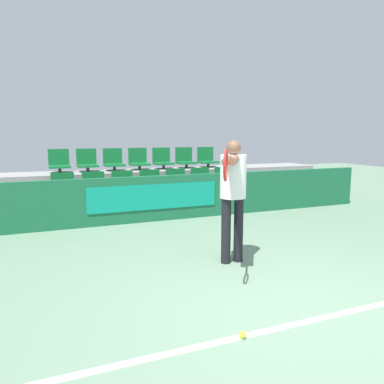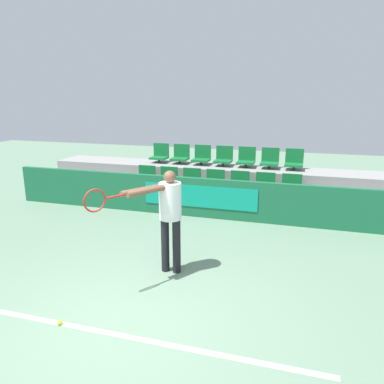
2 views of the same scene
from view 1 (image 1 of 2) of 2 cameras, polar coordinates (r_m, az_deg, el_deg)
ground_plane at (r=4.06m, az=15.21°, el=-17.06°), size 30.00×30.00×0.00m
court_baseline at (r=3.90m, az=17.39°, el=-18.23°), size 5.14×0.08×0.01m
barrier_wall at (r=7.65m, az=-4.72°, el=-0.93°), size 9.99×0.14×0.92m
bleacher_tier_front at (r=8.27m, az=-5.96°, el=-1.90°), size 9.59×1.05×0.45m
bleacher_tier_middle at (r=9.24m, az=-7.84°, el=0.59°), size 9.59×1.05×0.89m
stadium_chair_0 at (r=8.02m, az=-19.02°, el=0.50°), size 0.46×0.42×0.53m
stadium_chair_1 at (r=8.07m, az=-14.66°, el=0.75°), size 0.46×0.42×0.53m
stadium_chair_2 at (r=8.18m, az=-10.40°, el=0.99°), size 0.46×0.42×0.53m
stadium_chair_3 at (r=8.32m, az=-6.26°, el=1.22°), size 0.46×0.42×0.53m
stadium_chair_4 at (r=8.51m, az=-2.28°, el=1.43°), size 0.46×0.42×0.53m
stadium_chair_5 at (r=8.74m, az=1.51°, el=1.63°), size 0.46×0.42×0.53m
stadium_chair_6 at (r=9.00m, az=5.09°, el=1.81°), size 0.46×0.42×0.53m
stadium_chair_7 at (r=9.02m, az=-19.57°, el=4.20°), size 0.46×0.42×0.53m
stadium_chair_8 at (r=9.07m, az=-15.69°, el=4.40°), size 0.46×0.42×0.53m
stadium_chair_9 at (r=9.16m, az=-11.86°, el=4.58°), size 0.46×0.42×0.53m
stadium_chair_10 at (r=9.29m, az=-8.12°, el=4.74°), size 0.46×0.42×0.53m
stadium_chair_11 at (r=9.46m, az=-4.50°, el=4.87°), size 0.46×0.42×0.53m
stadium_chair_12 at (r=9.67m, az=-1.02°, el=4.98°), size 0.46×0.42×0.53m
stadium_chair_13 at (r=9.91m, az=2.30°, el=5.06°), size 0.46×0.42×0.53m
tennis_player at (r=4.98m, az=6.21°, el=0.72°), size 0.94×1.38×1.67m
tennis_ball at (r=3.49m, az=7.75°, el=-20.76°), size 0.07×0.07×0.07m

